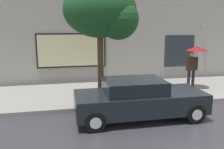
{
  "coord_description": "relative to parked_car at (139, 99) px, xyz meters",
  "views": [
    {
      "loc": [
        -3.91,
        -7.37,
        3.13
      ],
      "look_at": [
        -2.02,
        1.8,
        1.2
      ],
      "focal_mm": 38.03,
      "sensor_mm": 36.0,
      "label": 1
    }
  ],
  "objects": [
    {
      "name": "pedestrian_with_umbrella",
      "position": [
        3.69,
        2.8,
        1.08
      ],
      "size": [
        1.0,
        1.0,
        2.04
      ],
      "color": "black",
      "rests_on": "sidewalk"
    },
    {
      "name": "sidewalk",
      "position": [
        1.46,
        2.99,
        -0.61
      ],
      "size": [
        20.0,
        4.0,
        0.15
      ],
      "primitive_type": "cube",
      "color": "gray",
      "rests_on": "ground"
    },
    {
      "name": "parked_car",
      "position": [
        0.0,
        0.0,
        0.0
      ],
      "size": [
        4.38,
        1.81,
        1.37
      ],
      "color": "black",
      "rests_on": "ground"
    },
    {
      "name": "ground_plane",
      "position": [
        1.46,
        -0.01,
        -0.68
      ],
      "size": [
        60.0,
        60.0,
        0.0
      ],
      "primitive_type": "plane",
      "color": "#333338"
    },
    {
      "name": "street_tree",
      "position": [
        -0.92,
        1.57,
        2.94
      ],
      "size": [
        2.75,
        2.34,
        4.59
      ],
      "color": "#4C3823",
      "rests_on": "sidewalk"
    },
    {
      "name": "building_facade",
      "position": [
        1.44,
        5.49,
        2.8
      ],
      "size": [
        20.0,
        0.67,
        7.0
      ],
      "color": "#9E998E",
      "rests_on": "ground"
    },
    {
      "name": "fire_hydrant",
      "position": [
        1.32,
        1.72,
        -0.16
      ],
      "size": [
        0.3,
        0.44,
        0.76
      ],
      "color": "red",
      "rests_on": "sidewalk"
    }
  ]
}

